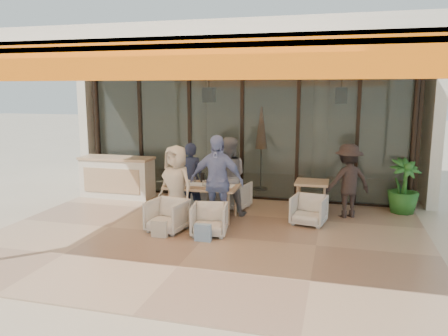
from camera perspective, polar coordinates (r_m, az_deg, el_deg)
The scene contains 21 objects.
ground at distance 8.20m, azimuth -2.32°, elevation -8.99°, with size 70.00×70.00×0.00m, color #C6B293.
terrace_floor at distance 8.20m, azimuth -2.32°, elevation -8.95°, with size 8.00×6.00×0.01m, color tan.
terrace_structure at distance 7.52m, azimuth -3.12°, elevation 14.42°, with size 8.00×6.00×3.40m.
glass_storefront at distance 10.71m, azimuth 2.38°, elevation 4.32°, with size 8.08×0.10×3.20m.
interior_block at distance 12.93m, azimuth 4.69°, elevation 8.11°, with size 9.05×3.62×3.52m.
host_counter at distance 11.29m, azimuth -13.77°, elevation -1.15°, with size 1.85×0.65×1.04m.
dining_table at distance 9.11m, azimuth -2.78°, elevation -2.55°, with size 1.50×0.90×0.93m.
chair_far_left at distance 10.19m, azimuth -3.37°, elevation -3.39°, with size 0.59×0.55×0.60m, color silver.
chair_far_right at distance 9.96m, azimuth 1.23°, elevation -3.42°, with size 0.68×0.64×0.70m, color silver.
chair_near_left at distance 8.46m, azimuth -7.42°, elevation -6.01°, with size 0.67×0.63×0.69m, color silver.
chair_near_right at distance 8.19m, azimuth -1.94°, elevation -6.59°, with size 0.64×0.60×0.66m, color silver.
diner_navy at distance 9.63m, azimuth -4.33°, elevation -1.29°, with size 0.57×0.37×1.56m, color #192137.
diner_grey at distance 9.37m, azimuth 0.52°, elevation -1.13°, with size 0.83×0.65×1.71m, color slate.
diner_cream at distance 8.80m, azimuth -6.26°, elevation -2.26°, with size 0.79×0.51×1.61m, color beige.
diner_periwinkle at distance 8.51m, azimuth -0.99°, elevation -1.82°, with size 1.08×0.45×1.85m, color #6F7FBA.
tote_bag_cream at distance 8.16m, azimuth -8.47°, elevation -7.94°, with size 0.30×0.10×0.34m, color silver.
tote_bag_blue at distance 7.88m, azimuth -2.78°, elevation -8.51°, with size 0.30×0.10×0.34m, color #99BFD8.
side_table at distance 9.63m, azimuth 11.40°, elevation -2.34°, with size 0.70×0.70×0.74m.
side_chair at distance 8.97m, azimuth 11.02°, elevation -5.26°, with size 0.65×0.61×0.67m, color silver.
standing_woman at distance 9.55m, azimuth 15.87°, elevation -1.67°, with size 1.03×0.59×1.59m, color black.
potted_palm at distance 10.31m, azimuth 22.38°, elevation -2.25°, with size 0.68×0.68×1.22m, color #1E5919.
Camera 1 is at (2.31, -7.40, 2.70)m, focal length 35.00 mm.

